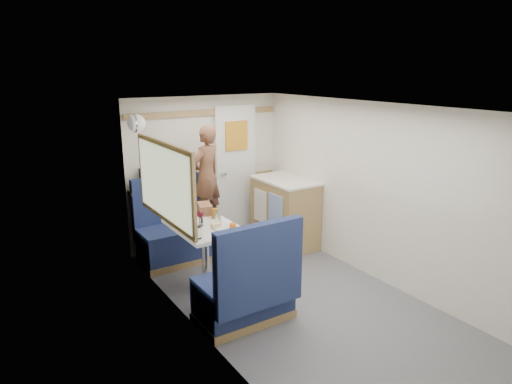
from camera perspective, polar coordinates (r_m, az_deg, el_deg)
floor at (r=4.77m, az=6.63°, el=-14.31°), size 4.50×4.50×0.00m
ceiling at (r=4.17m, az=7.48°, el=10.34°), size 4.50×4.50×0.00m
wall_back at (r=6.20m, az=-6.29°, el=2.64°), size 2.20×0.02×2.00m
wall_left at (r=3.80m, az=-5.96°, el=-5.63°), size 0.02×4.50×2.00m
wall_right at (r=5.12m, az=16.59°, el=-0.66°), size 0.02×4.50×2.00m
oak_trim_low at (r=6.22m, az=-6.17°, el=1.25°), size 2.15×0.02×0.08m
oak_trim_high at (r=6.06m, az=-6.42°, el=9.81°), size 2.15×0.02×0.08m
side_window at (r=4.61m, az=-11.45°, el=1.17°), size 0.04×1.30×0.72m
rear_door at (r=6.39m, az=-2.54°, el=2.83°), size 0.62×0.12×1.86m
dinette_table at (r=4.98m, az=-6.41°, el=-5.82°), size 0.62×0.92×0.72m
bench_far at (r=5.81m, az=-10.14°, el=-5.61°), size 0.90×0.59×1.05m
bench_near at (r=4.39m, az=-1.16°, el=-12.53°), size 0.90×0.59×1.05m
ledge at (r=5.86m, az=-11.38°, el=0.47°), size 0.90×0.14×0.04m
dome_light at (r=5.32m, az=-14.73°, el=8.33°), size 0.20×0.20×0.20m
galley_counter at (r=6.17m, az=3.60°, el=-2.50°), size 0.57×0.92×0.92m
person at (r=5.69m, az=-6.23°, el=2.13°), size 0.53×0.44×1.22m
duffel_bag at (r=5.83m, az=-11.49°, el=1.88°), size 0.58×0.36×0.26m
tray at (r=4.76m, az=-3.54°, el=-4.66°), size 0.26×0.33×0.02m
orange_fruit at (r=4.72m, az=-2.92°, el=-4.23°), size 0.07×0.07×0.07m
cheese_block at (r=4.82m, az=-5.06°, el=-4.11°), size 0.10×0.06×0.03m
wine_glass at (r=4.87m, az=-6.98°, el=-2.85°), size 0.08×0.08×0.17m
tumbler_left at (r=4.54m, az=-7.25°, el=-5.07°), size 0.07×0.07×0.12m
tumbler_mid at (r=5.09m, az=-8.30°, el=-2.93°), size 0.06×0.06×0.10m
tumbler_right at (r=4.93m, az=-4.78°, el=-3.34°), size 0.07×0.07×0.12m
beer_glass at (r=5.12m, az=-5.18°, el=-2.68°), size 0.07×0.07×0.11m
pepper_grinder at (r=4.98m, az=-6.88°, el=-3.30°), size 0.04×0.04×0.10m
salt_grinder at (r=4.95m, az=-7.81°, el=-3.52°), size 0.04×0.04×0.09m
bread_loaf at (r=5.31m, az=-6.43°, el=-2.07°), size 0.22×0.30×0.11m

